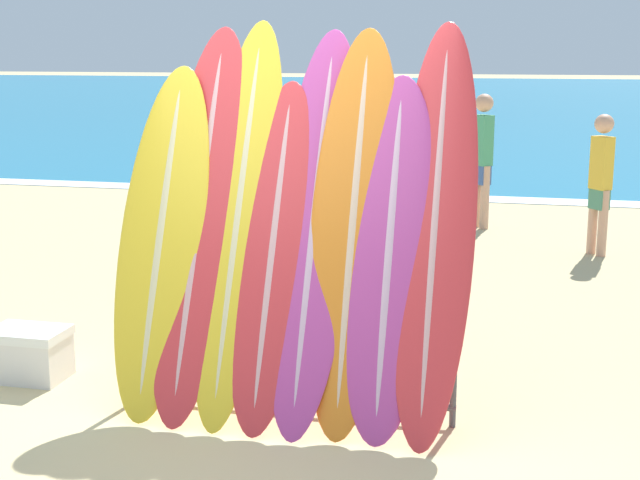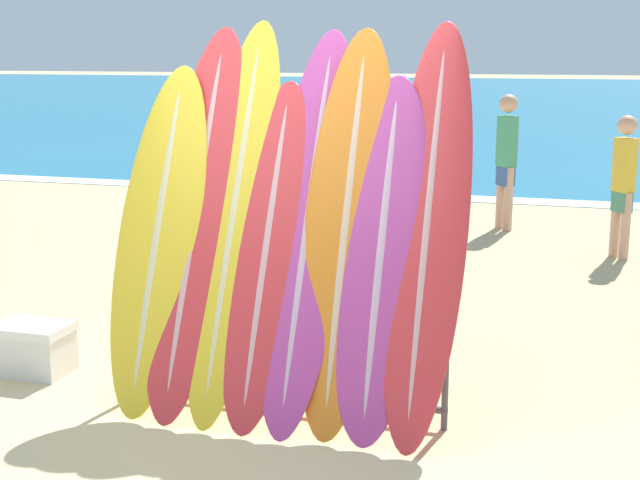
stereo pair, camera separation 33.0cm
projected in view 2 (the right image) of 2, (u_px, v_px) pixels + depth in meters
ground_plane at (223, 429)px, 5.36m from camera, size 160.00×160.00×0.00m
ocean_water at (538, 99)px, 41.21m from camera, size 120.00×60.00×0.01m
surfboard_rack at (284, 336)px, 5.53m from camera, size 2.06×0.04×0.92m
surfboard_slot_0 at (159, 236)px, 5.68m from camera, size 0.57×1.01×2.15m
surfboard_slot_1 at (197, 216)px, 5.66m from camera, size 0.54×1.20×2.40m
surfboard_slot_2 at (235, 215)px, 5.60m from camera, size 0.48×1.23×2.44m
surfboard_slot_3 at (267, 250)px, 5.48m from camera, size 0.50×1.05×2.06m
surfboard_slot_4 at (308, 224)px, 5.46m from camera, size 0.51×1.23×2.38m
surfboard_slot_5 at (346, 226)px, 5.37m from camera, size 0.53×1.07×2.39m
surfboard_slot_6 at (382, 254)px, 5.27m from camera, size 0.56×0.98×2.10m
surfboard_slot_7 at (428, 227)px, 5.25m from camera, size 0.48×1.21×2.43m
person_near_water at (506, 157)px, 11.14m from camera, size 0.28×0.29×1.70m
person_mid_beach at (623, 181)px, 9.58m from camera, size 0.25×0.27×1.56m
cooler_box at (33, 348)px, 6.27m from camera, size 0.53×0.36×0.36m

